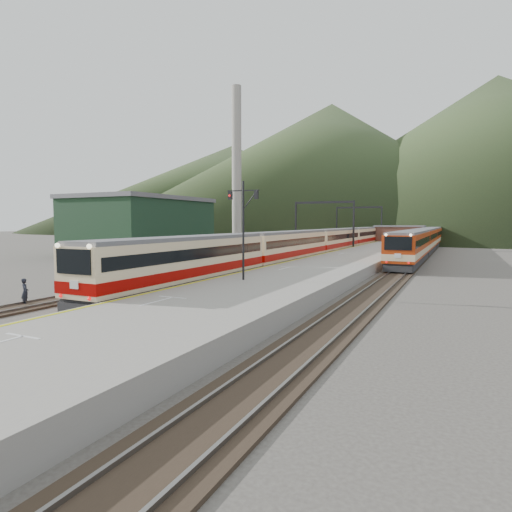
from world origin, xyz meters
The scene contains 18 objects.
track_main centered at (0.00, 40.00, 0.07)m, with size 2.60×200.00×0.23m.
track_far centered at (-5.00, 40.00, 0.07)m, with size 2.60×200.00×0.23m.
track_second centered at (11.50, 40.00, 0.07)m, with size 2.60×200.00×0.23m.
platform centered at (5.60, 38.00, 0.50)m, with size 8.00×100.00×1.00m, color gray.
gantry_near centered at (-2.85, 55.00, 5.59)m, with size 9.55×0.25×8.00m.
gantry_far centered at (-2.85, 80.00, 5.59)m, with size 9.55×0.25×8.00m.
warehouse centered at (-28.00, 42.00, 4.32)m, with size 14.50×20.50×8.60m.
smokestack centered at (-22.00, 62.00, 15.00)m, with size 1.80×1.80×30.00m, color #9E998E.
station_shed centered at (5.60, 78.00, 2.57)m, with size 9.40×4.40×3.10m.
hill_a centered at (-40.00, 190.00, 30.00)m, with size 180.00×180.00×60.00m, color #334326.
hill_b centered at (30.00, 230.00, 37.50)m, with size 220.00×220.00×75.00m, color #334326.
hill_d centered at (-120.00, 240.00, 27.50)m, with size 200.00×200.00×55.00m, color #334326.
main_train centered at (0.00, 41.98, 1.89)m, with size 2.72×74.69×3.32m.
second_train centered at (11.50, 59.22, 1.98)m, with size 2.87×58.91×3.50m.
signal_mast centered at (3.95, 14.50, 4.87)m, with size 2.20×0.31×6.30m.
short_signal_b centered at (-3.04, 29.55, 1.46)m, with size 0.27×0.24×2.27m.
short_signal_c centered at (-6.62, 23.37, 1.46)m, with size 0.25×0.21×2.27m.
worker centered at (-5.51, 6.03, 0.78)m, with size 0.57×0.37×1.55m, color black.
Camera 1 is at (16.52, -9.79, 4.68)m, focal length 30.00 mm.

